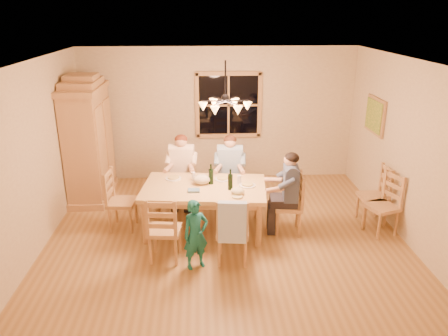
{
  "coord_description": "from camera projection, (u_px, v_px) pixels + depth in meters",
  "views": [
    {
      "loc": [
        -0.34,
        -6.19,
        3.36
      ],
      "look_at": [
        -0.01,
        0.1,
        1.07
      ],
      "focal_mm": 35.0,
      "sensor_mm": 36.0,
      "label": 1
    }
  ],
  "objects": [
    {
      "name": "wine_glass_a",
      "position": [
        193.0,
        176.0,
        7.04
      ],
      "size": [
        0.06,
        0.06,
        0.14
      ],
      "primitive_type": "cylinder",
      "color": "silver",
      "rests_on": "dining_table"
    },
    {
      "name": "chair_far_left",
      "position": [
        183.0,
        190.0,
        7.85
      ],
      "size": [
        0.48,
        0.46,
        0.99
      ],
      "rotation": [
        0.0,
        0.0,
        3.04
      ],
      "color": "#A67F49",
      "rests_on": "floor"
    },
    {
      "name": "child",
      "position": [
        196.0,
        235.0,
        5.9
      ],
      "size": [
        0.43,
        0.37,
        0.99
      ],
      "primitive_type": "imported",
      "rotation": [
        0.0,
        0.0,
        0.43
      ],
      "color": "#176768",
      "rests_on": "floor"
    },
    {
      "name": "painting",
      "position": [
        375.0,
        116.0,
        7.69
      ],
      "size": [
        0.06,
        0.78,
        0.64
      ],
      "color": "#A78148",
      "rests_on": "wall_right"
    },
    {
      "name": "chair_near_right",
      "position": [
        233.0,
        241.0,
        6.11
      ],
      "size": [
        0.48,
        0.46,
        0.99
      ],
      "rotation": [
        0.0,
        0.0,
        -0.1
      ],
      "color": "#A67F49",
      "rests_on": "floor"
    },
    {
      "name": "chair_near_left",
      "position": [
        165.0,
        240.0,
        6.16
      ],
      "size": [
        0.48,
        0.46,
        0.99
      ],
      "rotation": [
        0.0,
        0.0,
        -0.1
      ],
      "color": "#A67F49",
      "rests_on": "floor"
    },
    {
      "name": "adult_woman",
      "position": [
        182.0,
        162.0,
        7.67
      ],
      "size": [
        0.42,
        0.46,
        0.87
      ],
      "rotation": [
        0.0,
        0.0,
        3.04
      ],
      "color": "beige",
      "rests_on": "floor"
    },
    {
      "name": "chandelier",
      "position": [
        225.0,
        104.0,
        6.27
      ],
      "size": [
        0.77,
        0.68,
        0.71
      ],
      "color": "black",
      "rests_on": "ceiling"
    },
    {
      "name": "ceiling",
      "position": [
        225.0,
        60.0,
        6.06
      ],
      "size": [
        5.5,
        5.0,
        0.02
      ],
      "primitive_type": "cube",
      "color": "white",
      "rests_on": "wall_back"
    },
    {
      "name": "towel",
      "position": [
        232.0,
        222.0,
        5.8
      ],
      "size": [
        0.39,
        0.14,
        0.58
      ],
      "primitive_type": "cube",
      "rotation": [
        0.0,
        0.0,
        -0.1
      ],
      "color": "#AAC6E7",
      "rests_on": "chair_near_right"
    },
    {
      "name": "adult_slate_man",
      "position": [
        290.0,
        183.0,
        6.74
      ],
      "size": [
        0.46,
        0.42,
        0.87
      ],
      "rotation": [
        0.0,
        0.0,
        1.47
      ],
      "color": "#404C67",
      "rests_on": "floor"
    },
    {
      "name": "adult_plaid_man",
      "position": [
        230.0,
        163.0,
        7.63
      ],
      "size": [
        0.42,
        0.46,
        0.87
      ],
      "rotation": [
        0.0,
        0.0,
        3.04
      ],
      "color": "#366795",
      "rests_on": "floor"
    },
    {
      "name": "cloth_bundle",
      "position": [
        202.0,
        179.0,
        6.89
      ],
      "size": [
        0.28,
        0.22,
        0.15
      ],
      "primitive_type": "ellipsoid",
      "color": "tan",
      "rests_on": "dining_table"
    },
    {
      "name": "chair_spare_front",
      "position": [
        380.0,
        215.0,
        6.89
      ],
      "size": [
        0.54,
        0.55,
        0.99
      ],
      "rotation": [
        0.0,
        0.0,
        1.91
      ],
      "color": "#A67F49",
      "rests_on": "floor"
    },
    {
      "name": "chair_end_left",
      "position": [
        123.0,
        211.0,
        7.04
      ],
      "size": [
        0.46,
        0.48,
        0.99
      ],
      "rotation": [
        0.0,
        0.0,
        -1.67
      ],
      "color": "#A67F49",
      "rests_on": "floor"
    },
    {
      "name": "wall_back",
      "position": [
        219.0,
        115.0,
        8.86
      ],
      "size": [
        5.5,
        0.02,
        2.7
      ],
      "primitive_type": "cube",
      "color": "tan",
      "rests_on": "floor"
    },
    {
      "name": "dining_table",
      "position": [
        204.0,
        192.0,
        6.86
      ],
      "size": [
        2.02,
        1.36,
        0.76
      ],
      "rotation": [
        0.0,
        0.0,
        -0.1
      ],
      "color": "tan",
      "rests_on": "floor"
    },
    {
      "name": "chair_far_right",
      "position": [
        230.0,
        191.0,
        7.81
      ],
      "size": [
        0.48,
        0.46,
        0.99
      ],
      "rotation": [
        0.0,
        0.0,
        3.04
      ],
      "color": "#A67F49",
      "rests_on": "floor"
    },
    {
      "name": "napkin",
      "position": [
        194.0,
        190.0,
        6.63
      ],
      "size": [
        0.19,
        0.16,
        0.03
      ],
      "primitive_type": "cube",
      "rotation": [
        0.0,
        0.0,
        -0.1
      ],
      "color": "slate",
      "rests_on": "dining_table"
    },
    {
      "name": "plate_slate",
      "position": [
        247.0,
        185.0,
        6.84
      ],
      "size": [
        0.26,
        0.26,
        0.02
      ],
      "primitive_type": "cylinder",
      "color": "white",
      "rests_on": "dining_table"
    },
    {
      "name": "cap",
      "position": [
        237.0,
        191.0,
        6.5
      ],
      "size": [
        0.2,
        0.2,
        0.11
      ],
      "primitive_type": "ellipsoid",
      "color": "#C5B983",
      "rests_on": "dining_table"
    },
    {
      "name": "chair_end_right",
      "position": [
        288.0,
        214.0,
        6.92
      ],
      "size": [
        0.46,
        0.48,
        0.99
      ],
      "rotation": [
        0.0,
        0.0,
        1.47
      ],
      "color": "#A67F49",
      "rests_on": "floor"
    },
    {
      "name": "armoire",
      "position": [
        89.0,
        143.0,
        8.0
      ],
      "size": [
        0.66,
        1.4,
        2.3
      ],
      "color": "#A78148",
      "rests_on": "floor"
    },
    {
      "name": "wall_right",
      "position": [
        405.0,
        150.0,
        6.65
      ],
      "size": [
        0.02,
        5.0,
        2.7
      ],
      "primitive_type": "cube",
      "color": "tan",
      "rests_on": "floor"
    },
    {
      "name": "wine_bottle_b",
      "position": [
        230.0,
        179.0,
        6.65
      ],
      "size": [
        0.08,
        0.08,
        0.33
      ],
      "primitive_type": "cylinder",
      "color": "black",
      "rests_on": "dining_table"
    },
    {
      "name": "wine_bottle_a",
      "position": [
        211.0,
        174.0,
        6.86
      ],
      "size": [
        0.08,
        0.08,
        0.33
      ],
      "primitive_type": "cylinder",
      "color": "black",
      "rests_on": "dining_table"
    },
    {
      "name": "wall_left",
      "position": [
        38.0,
        156.0,
        6.38
      ],
      "size": [
        0.02,
        5.0,
        2.7
      ],
      "primitive_type": "cube",
      "color": "tan",
      "rests_on": "floor"
    },
    {
      "name": "window",
      "position": [
        228.0,
        105.0,
        8.77
      ],
      "size": [
        1.3,
        0.06,
        1.3
      ],
      "color": "black",
      "rests_on": "wall_back"
    },
    {
      "name": "wine_glass_b",
      "position": [
        239.0,
        180.0,
        6.9
      ],
      "size": [
        0.06,
        0.06,
        0.14
      ],
      "primitive_type": "cylinder",
      "color": "silver",
      "rests_on": "dining_table"
    },
    {
      "name": "floor",
      "position": [
        225.0,
        233.0,
        6.98
      ],
      "size": [
        5.5,
        5.5,
        0.0
      ],
      "primitive_type": "plane",
      "color": "olive",
      "rests_on": "ground"
    },
    {
      "name": "chair_spare_back",
      "position": [
        372.0,
        205.0,
        7.24
      ],
      "size": [
        0.42,
        0.44,
        0.99
      ],
      "rotation": [
        0.0,
        0.0,
        1.58
      ],
      "color": "#A67F49",
      "rests_on": "floor"
    },
    {
      "name": "plate_plaid",
      "position": [
        223.0,
        179.0,
        7.08
      ],
      "size": [
        0.26,
        0.26,
        0.02
      ],
      "primitive_type": "cylinder",
      "color": "white",
      "rests_on": "dining_table"
    },
    {
      "name": "plate_woman",
      "position": [
        173.0,
        178.0,
        7.11
      ],
      "size": [
        0.26,
        0.26,
        0.02
      ],
      "primitive_type": "cylinder",
      "color": "white",
      "rests_on": "dining_table"
    }
  ]
}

